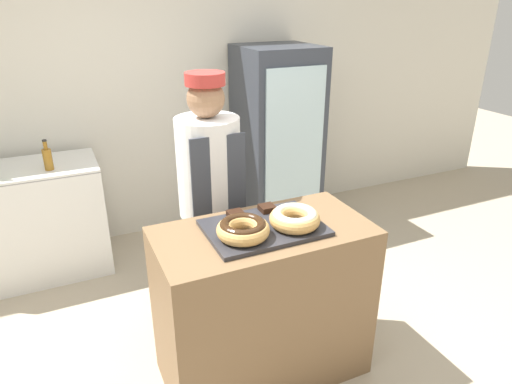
# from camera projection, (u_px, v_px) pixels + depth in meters

# --- Properties ---
(ground_plane) EXTENTS (14.00, 14.00, 0.00)m
(ground_plane) POSITION_uv_depth(u_px,v_px,m) (263.00, 368.00, 2.81)
(ground_plane) COLOR #B7A88E
(wall_back) EXTENTS (8.00, 0.06, 2.70)m
(wall_back) POSITION_uv_depth(u_px,v_px,m) (162.00, 88.00, 4.06)
(wall_back) COLOR silver
(wall_back) RESTS_ON ground_plane
(display_counter) EXTENTS (1.17, 0.60, 0.96)m
(display_counter) POSITION_uv_depth(u_px,v_px,m) (263.00, 304.00, 2.62)
(display_counter) COLOR brown
(display_counter) RESTS_ON ground_plane
(serving_tray) EXTENTS (0.61, 0.43, 0.02)m
(serving_tray) POSITION_uv_depth(u_px,v_px,m) (264.00, 228.00, 2.42)
(serving_tray) COLOR #2D2D33
(serving_tray) RESTS_ON display_counter
(donut_chocolate_glaze) EXTENTS (0.27, 0.27, 0.09)m
(donut_chocolate_glaze) POSITION_uv_depth(u_px,v_px,m) (243.00, 228.00, 2.29)
(donut_chocolate_glaze) COLOR tan
(donut_chocolate_glaze) RESTS_ON serving_tray
(donut_light_glaze) EXTENTS (0.27, 0.27, 0.09)m
(donut_light_glaze) POSITION_uv_depth(u_px,v_px,m) (295.00, 218.00, 2.40)
(donut_light_glaze) COLOR tan
(donut_light_glaze) RESTS_ON serving_tray
(brownie_back_left) EXTENTS (0.08, 0.08, 0.03)m
(brownie_back_left) POSITION_uv_depth(u_px,v_px,m) (236.00, 214.00, 2.51)
(brownie_back_left) COLOR black
(brownie_back_left) RESTS_ON serving_tray
(brownie_back_right) EXTENTS (0.08, 0.08, 0.03)m
(brownie_back_right) POSITION_uv_depth(u_px,v_px,m) (267.00, 208.00, 2.58)
(brownie_back_right) COLOR black
(brownie_back_right) RESTS_ON serving_tray
(baker_person) EXTENTS (0.39, 0.39, 1.71)m
(baker_person) POSITION_uv_depth(u_px,v_px,m) (211.00, 202.00, 2.91)
(baker_person) COLOR #4C4C51
(baker_person) RESTS_ON ground_plane
(beverage_fridge) EXTENTS (0.68, 0.69, 1.72)m
(beverage_fridge) POSITION_uv_depth(u_px,v_px,m) (277.00, 141.00, 4.28)
(beverage_fridge) COLOR #333842
(beverage_fridge) RESTS_ON ground_plane
(chest_freezer) EXTENTS (1.08, 0.60, 0.92)m
(chest_freezer) POSITION_uv_depth(u_px,v_px,m) (33.00, 221.00, 3.62)
(chest_freezer) COLOR white
(chest_freezer) RESTS_ON ground_plane
(bottle_amber) EXTENTS (0.07, 0.07, 0.23)m
(bottle_amber) POSITION_uv_depth(u_px,v_px,m) (48.00, 158.00, 3.36)
(bottle_amber) COLOR #99661E
(bottle_amber) RESTS_ON chest_freezer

